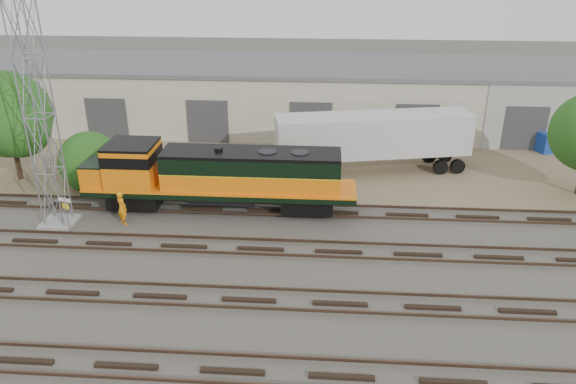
# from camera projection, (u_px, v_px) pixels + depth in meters

# --- Properties ---
(ground) EXTENTS (140.00, 140.00, 0.00)m
(ground) POSITION_uv_depth(u_px,v_px,m) (257.00, 265.00, 27.48)
(ground) COLOR #47423A
(ground) RESTS_ON ground
(dirt_strip) EXTENTS (80.00, 16.00, 0.02)m
(dirt_strip) POSITION_uv_depth(u_px,v_px,m) (282.00, 158.00, 41.13)
(dirt_strip) COLOR #726047
(dirt_strip) RESTS_ON ground
(tracks) EXTENTS (80.00, 20.40, 0.28)m
(tracks) POSITION_uv_depth(u_px,v_px,m) (249.00, 300.00, 24.72)
(tracks) COLOR black
(tracks) RESTS_ON ground
(warehouse) EXTENTS (58.40, 10.40, 5.30)m
(warehouse) POSITION_uv_depth(u_px,v_px,m) (290.00, 95.00, 47.30)
(warehouse) COLOR beige
(warehouse) RESTS_ON ground
(locomotive) EXTENTS (15.71, 2.76, 3.78)m
(locomotive) POSITION_uv_depth(u_px,v_px,m) (215.00, 176.00, 32.24)
(locomotive) COLOR black
(locomotive) RESTS_ON tracks
(signal_tower) EXTENTS (1.82, 1.82, 12.35)m
(signal_tower) POSITION_uv_depth(u_px,v_px,m) (40.00, 121.00, 29.06)
(signal_tower) COLOR gray
(signal_tower) RESTS_ON ground
(sign_post) EXTENTS (0.80, 0.31, 2.03)m
(sign_post) POSITION_uv_depth(u_px,v_px,m) (66.00, 208.00, 30.14)
(sign_post) COLOR gray
(sign_post) RESTS_ON ground
(worker) EXTENTS (0.85, 0.82, 1.96)m
(worker) POSITION_uv_depth(u_px,v_px,m) (122.00, 208.00, 31.14)
(worker) COLOR orange
(worker) RESTS_ON ground
(semi_trailer) EXTENTS (13.34, 5.19, 4.03)m
(semi_trailer) POSITION_uv_depth(u_px,v_px,m) (378.00, 136.00, 37.69)
(semi_trailer) COLOR silver
(semi_trailer) RESTS_ON ground
(dumpster_blue) EXTENTS (2.04, 1.98, 1.50)m
(dumpster_blue) POSITION_uv_depth(u_px,v_px,m) (547.00, 141.00, 42.17)
(dumpster_blue) COLOR #153994
(dumpster_blue) RESTS_ON ground
(dumpster_red) EXTENTS (1.78, 1.70, 1.40)m
(dumpster_red) POSITION_uv_depth(u_px,v_px,m) (556.00, 140.00, 42.69)
(dumpster_red) COLOR maroon
(dumpster_red) RESTS_ON ground
(tree_west) EXTENTS (5.78, 5.51, 7.21)m
(tree_west) POSITION_uv_depth(u_px,v_px,m) (10.00, 118.00, 35.50)
(tree_west) COLOR #382619
(tree_west) RESTS_ON ground
(tree_mid) EXTENTS (4.08, 3.89, 3.89)m
(tree_mid) POSITION_uv_depth(u_px,v_px,m) (92.00, 164.00, 35.49)
(tree_mid) COLOR #382619
(tree_mid) RESTS_ON ground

